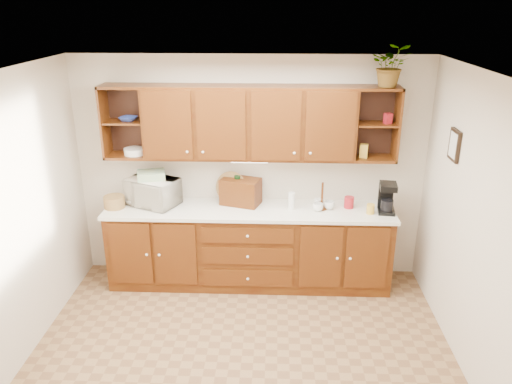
# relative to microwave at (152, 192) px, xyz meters

# --- Properties ---
(floor) EXTENTS (4.00, 4.00, 0.00)m
(floor) POSITION_rel_microwave_xyz_m (1.11, -1.52, -1.09)
(floor) COLOR olive
(floor) RESTS_ON ground
(ceiling) EXTENTS (4.00, 4.00, 0.00)m
(ceiling) POSITION_rel_microwave_xyz_m (1.11, -1.52, 1.51)
(ceiling) COLOR white
(ceiling) RESTS_ON back_wall
(back_wall) EXTENTS (4.00, 0.00, 4.00)m
(back_wall) POSITION_rel_microwave_xyz_m (1.11, 0.23, 0.21)
(back_wall) COLOR beige
(back_wall) RESTS_ON floor
(left_wall) EXTENTS (0.00, 3.50, 3.50)m
(left_wall) POSITION_rel_microwave_xyz_m (-0.89, -1.52, 0.21)
(left_wall) COLOR beige
(left_wall) RESTS_ON floor
(right_wall) EXTENTS (0.00, 3.50, 3.50)m
(right_wall) POSITION_rel_microwave_xyz_m (3.11, -1.52, 0.21)
(right_wall) COLOR beige
(right_wall) RESTS_ON floor
(base_cabinets) EXTENTS (3.20, 0.60, 0.90)m
(base_cabinets) POSITION_rel_microwave_xyz_m (1.11, -0.07, -0.64)
(base_cabinets) COLOR #3A1406
(base_cabinets) RESTS_ON floor
(countertop) EXTENTS (3.24, 0.64, 0.04)m
(countertop) POSITION_rel_microwave_xyz_m (1.11, -0.08, -0.17)
(countertop) COLOR white
(countertop) RESTS_ON base_cabinets
(upper_cabinets) EXTENTS (3.20, 0.33, 0.80)m
(upper_cabinets) POSITION_rel_microwave_xyz_m (1.12, 0.07, 0.80)
(upper_cabinets) COLOR #3A1406
(upper_cabinets) RESTS_ON back_wall
(undercabinet_light) EXTENTS (0.40, 0.05, 0.02)m
(undercabinet_light) POSITION_rel_microwave_xyz_m (1.11, 0.01, 0.38)
(undercabinet_light) COLOR white
(undercabinet_light) RESTS_ON upper_cabinets
(framed_picture) EXTENTS (0.03, 0.24, 0.30)m
(framed_picture) POSITION_rel_microwave_xyz_m (3.09, -0.62, 0.76)
(framed_picture) COLOR black
(framed_picture) RESTS_ON right_wall
(wicker_basket) EXTENTS (0.27, 0.27, 0.14)m
(wicker_basket) POSITION_rel_microwave_xyz_m (-0.41, -0.11, -0.09)
(wicker_basket) COLOR olive
(wicker_basket) RESTS_ON countertop
(microwave) EXTENTS (0.66, 0.57, 0.31)m
(microwave) POSITION_rel_microwave_xyz_m (0.00, 0.00, 0.00)
(microwave) COLOR beige
(microwave) RESTS_ON countertop
(towel_stack) EXTENTS (0.35, 0.29, 0.09)m
(towel_stack) POSITION_rel_microwave_xyz_m (0.00, 0.00, 0.20)
(towel_stack) COLOR #CBCB5F
(towel_stack) RESTS_ON microwave
(wine_bottle) EXTENTS (0.08, 0.08, 0.34)m
(wine_bottle) POSITION_rel_microwave_xyz_m (0.97, 0.08, 0.01)
(wine_bottle) COLOR black
(wine_bottle) RESTS_ON countertop
(woven_tray) EXTENTS (0.38, 0.20, 0.37)m
(woven_tray) POSITION_rel_microwave_xyz_m (0.89, 0.09, -0.14)
(woven_tray) COLOR olive
(woven_tray) RESTS_ON countertop
(bread_box) EXTENTS (0.49, 0.39, 0.30)m
(bread_box) POSITION_rel_microwave_xyz_m (1.00, 0.06, -0.00)
(bread_box) COLOR #3A1406
(bread_box) RESTS_ON countertop
(mug_tree) EXTENTS (0.26, 0.27, 0.31)m
(mug_tree) POSITION_rel_microwave_xyz_m (1.92, -0.05, -0.11)
(mug_tree) COLOR #3A1406
(mug_tree) RESTS_ON countertop
(canister_red) EXTENTS (0.12, 0.12, 0.13)m
(canister_red) POSITION_rel_microwave_xyz_m (2.23, -0.01, -0.09)
(canister_red) COLOR maroon
(canister_red) RESTS_ON countertop
(canister_white) EXTENTS (0.09, 0.09, 0.19)m
(canister_white) POSITION_rel_microwave_xyz_m (1.58, -0.07, -0.06)
(canister_white) COLOR white
(canister_white) RESTS_ON countertop
(canister_yellow) EXTENTS (0.11, 0.11, 0.11)m
(canister_yellow) POSITION_rel_microwave_xyz_m (2.44, -0.17, -0.10)
(canister_yellow) COLOR gold
(canister_yellow) RESTS_ON countertop
(coffee_maker) EXTENTS (0.21, 0.25, 0.34)m
(coffee_maker) POSITION_rel_microwave_xyz_m (2.63, -0.10, 0.01)
(coffee_maker) COLOR black
(coffee_maker) RESTS_ON countertop
(bowl_stack) EXTENTS (0.23, 0.23, 0.05)m
(bowl_stack) POSITION_rel_microwave_xyz_m (-0.21, 0.05, 0.83)
(bowl_stack) COLOR navy
(bowl_stack) RESTS_ON upper_cabinets
(plate_stack) EXTENTS (0.29, 0.29, 0.07)m
(plate_stack) POSITION_rel_microwave_xyz_m (-0.18, 0.05, 0.46)
(plate_stack) COLOR white
(plate_stack) RESTS_ON upper_cabinets
(pantry_box_yellow) EXTENTS (0.10, 0.09, 0.15)m
(pantry_box_yellow) POSITION_rel_microwave_xyz_m (2.36, 0.03, 0.50)
(pantry_box_yellow) COLOR gold
(pantry_box_yellow) RESTS_ON upper_cabinets
(pantry_box_red) EXTENTS (0.09, 0.09, 0.11)m
(pantry_box_red) POSITION_rel_microwave_xyz_m (2.59, 0.04, 0.86)
(pantry_box_red) COLOR maroon
(pantry_box_red) RESTS_ON upper_cabinets
(potted_plant) EXTENTS (0.43, 0.39, 0.44)m
(potted_plant) POSITION_rel_microwave_xyz_m (2.56, 0.02, 1.41)
(potted_plant) COLOR #999999
(potted_plant) RESTS_ON upper_cabinets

